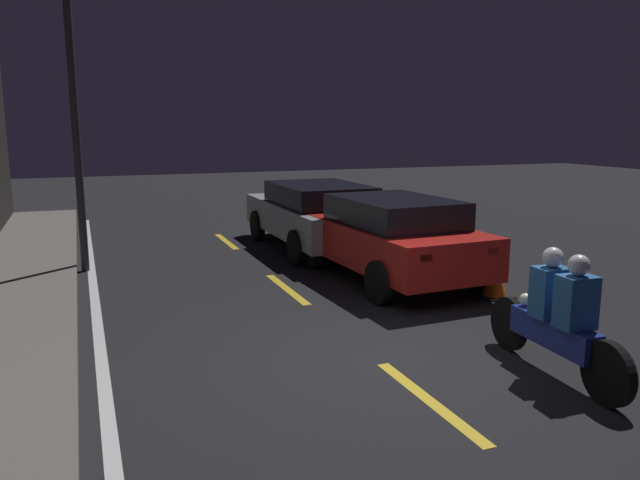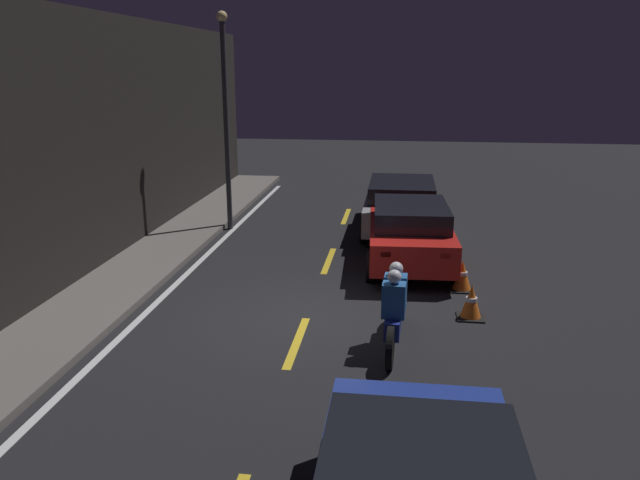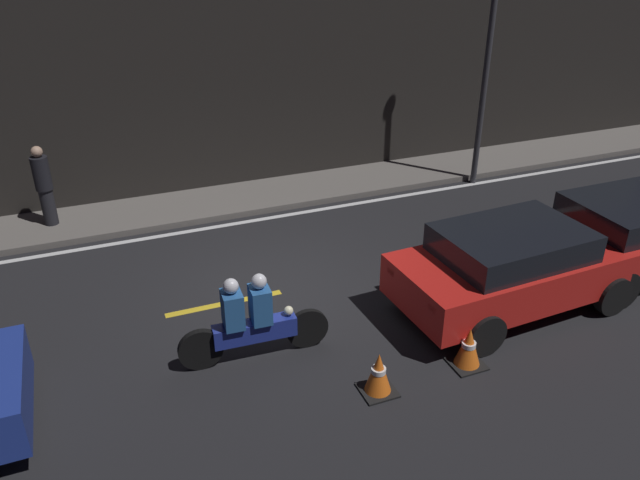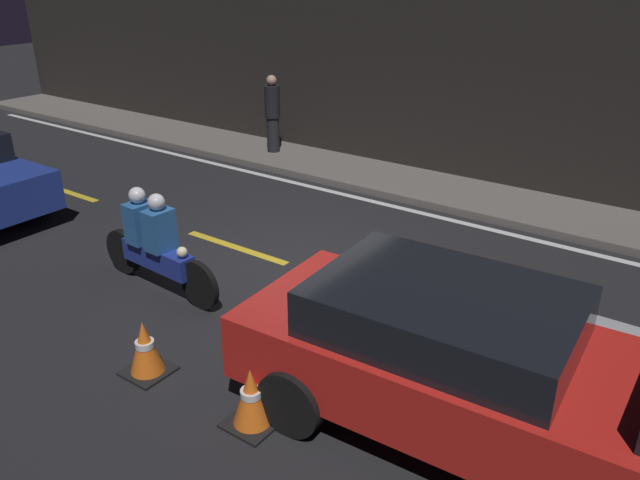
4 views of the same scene
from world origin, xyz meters
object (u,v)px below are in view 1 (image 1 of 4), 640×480
object	(u,v)px
traffic_cone_near	(564,302)
hatchback_silver	(317,213)
taxi_red	(389,235)
street_lamp	(73,92)
motorcycle	(559,318)
traffic_cone_mid	(495,278)

from	to	relation	value
traffic_cone_near	hatchback_silver	bearing A→B (deg)	12.14
hatchback_silver	taxi_red	bearing A→B (deg)	-176.01
street_lamp	motorcycle	bearing A→B (deg)	-146.54
taxi_red	traffic_cone_mid	size ratio (longest dim) A/B	6.75
hatchback_silver	motorcycle	size ratio (longest dim) A/B	2.03
taxi_red	motorcycle	size ratio (longest dim) A/B	1.88
hatchback_silver	motorcycle	bearing A→B (deg)	179.62
traffic_cone_mid	motorcycle	bearing A→B (deg)	155.04
hatchback_silver	street_lamp	size ratio (longest dim) A/B	0.79
hatchback_silver	street_lamp	xyz separation A→B (m)	(-0.38, 4.72, 2.45)
hatchback_silver	traffic_cone_near	bearing A→B (deg)	-167.71
motorcycle	traffic_cone_mid	xyz separation A→B (m)	(2.86, -1.33, -0.35)
hatchback_silver	traffic_cone_near	distance (m)	6.19
traffic_cone_mid	street_lamp	world-z (taller)	street_lamp
hatchback_silver	traffic_cone_mid	xyz separation A→B (m)	(-4.57, -1.26, -0.48)
traffic_cone_near	taxi_red	bearing A→B (deg)	19.85
traffic_cone_near	street_lamp	size ratio (longest dim) A/B	0.11
motorcycle	street_lamp	world-z (taller)	street_lamp
traffic_cone_mid	street_lamp	size ratio (longest dim) A/B	0.11
taxi_red	hatchback_silver	size ratio (longest dim) A/B	0.93
traffic_cone_near	traffic_cone_mid	distance (m)	1.47
taxi_red	traffic_cone_mid	distance (m)	1.96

